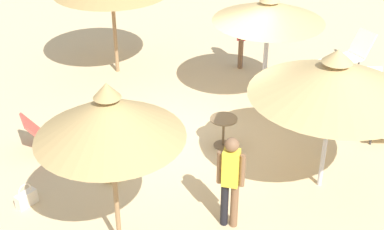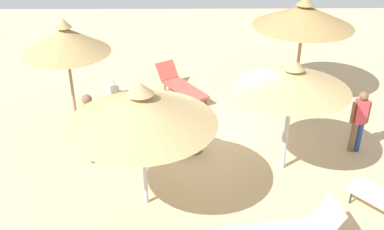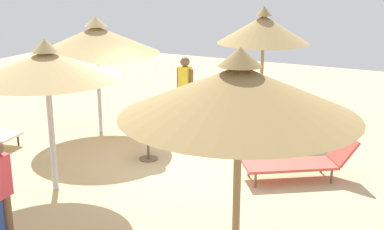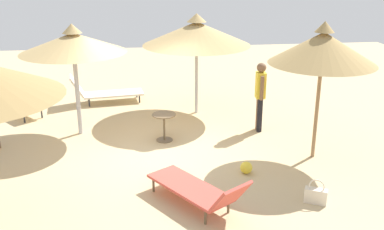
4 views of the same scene
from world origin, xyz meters
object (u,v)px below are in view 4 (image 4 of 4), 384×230
(lounge_chair_near_right, at_px, (104,92))
(lounge_chair_far_left, at_px, (14,98))
(handbag, at_px, (316,195))
(lounge_chair_center, at_px, (199,189))
(person_standing_edge, at_px, (260,93))
(parasol_umbrella_front, at_px, (197,33))
(side_table_round, at_px, (164,123))
(parasol_umbrella_edge, at_px, (323,48))
(parasol_umbrella_far_right, at_px, (73,43))
(beach_ball, at_px, (246,168))

(lounge_chair_near_right, bearing_deg, lounge_chair_far_left, 103.02)
(lounge_chair_near_right, bearing_deg, handbag, -147.59)
(lounge_chair_center, height_order, person_standing_edge, person_standing_edge)
(parasol_umbrella_front, height_order, side_table_round, parasol_umbrella_front)
(parasol_umbrella_edge, bearing_deg, parasol_umbrella_front, 33.21)
(parasol_umbrella_front, height_order, handbag, parasol_umbrella_front)
(lounge_chair_near_right, distance_m, person_standing_edge, 4.86)
(parasol_umbrella_front, relative_size, handbag, 6.29)
(handbag, relative_size, side_table_round, 0.70)
(parasol_umbrella_front, distance_m, person_standing_edge, 2.38)
(handbag, bearing_deg, side_table_round, 37.43)
(lounge_chair_center, bearing_deg, lounge_chair_far_left, 37.65)
(lounge_chair_near_right, height_order, side_table_round, lounge_chair_near_right)
(lounge_chair_center, xyz_separation_m, lounge_chair_far_left, (5.65, 4.36, 0.05))
(parasol_umbrella_far_right, distance_m, handbag, 6.25)
(parasol_umbrella_far_right, height_order, lounge_chair_near_right, parasol_umbrella_far_right)
(parasol_umbrella_edge, relative_size, lounge_chair_near_right, 1.34)
(handbag, bearing_deg, parasol_umbrella_front, 15.61)
(parasol_umbrella_edge, distance_m, person_standing_edge, 2.30)
(lounge_chair_far_left, distance_m, lounge_chair_near_right, 2.47)
(lounge_chair_far_left, xyz_separation_m, person_standing_edge, (-2.22, -6.34, 0.58))
(parasol_umbrella_far_right, xyz_separation_m, lounge_chair_center, (-3.77, -2.38, -1.88))
(person_standing_edge, bearing_deg, side_table_round, 98.67)
(parasol_umbrella_far_right, relative_size, person_standing_edge, 1.56)
(parasol_umbrella_front, xyz_separation_m, lounge_chair_far_left, (0.68, 4.99, -1.79))
(parasol_umbrella_far_right, height_order, handbag, parasol_umbrella_far_right)
(side_table_round, bearing_deg, parasol_umbrella_edge, -112.74)
(parasol_umbrella_front, distance_m, beach_ball, 4.37)
(parasol_umbrella_edge, relative_size, handbag, 6.38)
(parasol_umbrella_edge, distance_m, lounge_chair_far_left, 8.33)
(parasol_umbrella_far_right, distance_m, lounge_chair_far_left, 3.28)
(side_table_round, bearing_deg, parasol_umbrella_front, -28.01)
(lounge_chair_far_left, height_order, beach_ball, lounge_chair_far_left)
(person_standing_edge, height_order, side_table_round, person_standing_edge)
(parasol_umbrella_front, height_order, beach_ball, parasol_umbrella_front)
(parasol_umbrella_far_right, height_order, side_table_round, parasol_umbrella_far_right)
(side_table_round, distance_m, beach_ball, 2.45)
(handbag, bearing_deg, parasol_umbrella_edge, -20.01)
(parasol_umbrella_far_right, height_order, beach_ball, parasol_umbrella_far_right)
(side_table_round, xyz_separation_m, beach_ball, (-1.91, -1.50, -0.32))
(lounge_chair_near_right, height_order, person_standing_edge, person_standing_edge)
(lounge_chair_far_left, bearing_deg, parasol_umbrella_far_right, -133.52)
(side_table_round, bearing_deg, lounge_chair_center, -172.94)
(parasol_umbrella_far_right, distance_m, lounge_chair_near_right, 3.11)
(parasol_umbrella_front, height_order, lounge_chair_far_left, parasol_umbrella_front)
(parasol_umbrella_edge, height_order, lounge_chair_center, parasol_umbrella_edge)
(side_table_round, bearing_deg, beach_ball, -141.86)
(lounge_chair_near_right, bearing_deg, lounge_chair_center, -162.50)
(parasol_umbrella_edge, bearing_deg, lounge_chair_far_left, 61.28)
(parasol_umbrella_edge, xyz_separation_m, beach_ball, (-0.60, 1.62, -2.24))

